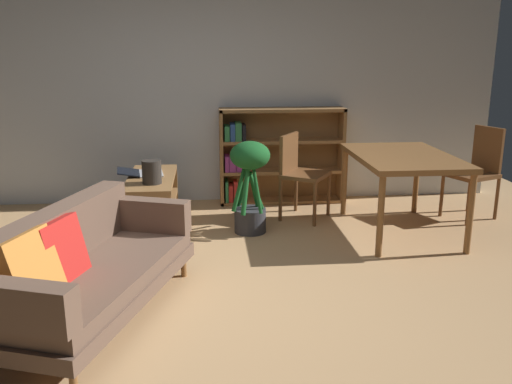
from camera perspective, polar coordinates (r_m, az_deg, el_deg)
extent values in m
plane|color=tan|center=(3.97, -5.86, -11.21)|extent=(8.16, 8.16, 0.00)
cube|color=silver|center=(6.27, -6.00, 11.26)|extent=(6.80, 0.10, 2.70)
cylinder|color=brown|center=(4.35, -7.52, -7.71)|extent=(0.04, 0.04, 0.16)
cylinder|color=brown|center=(3.11, -18.43, -18.22)|extent=(0.04, 0.04, 0.16)
cylinder|color=brown|center=(4.59, -14.62, -6.84)|extent=(0.04, 0.04, 0.16)
cube|color=brown|center=(3.78, -16.26, -9.70)|extent=(1.24, 1.86, 0.10)
cube|color=brown|center=(3.74, -16.37, -8.30)|extent=(1.19, 1.79, 0.10)
cube|color=brown|center=(3.80, -20.20, -4.50)|extent=(0.71, 1.62, 0.37)
cube|color=brown|center=(4.33, -11.38, -2.31)|extent=(0.70, 0.36, 0.25)
cube|color=brown|center=(3.08, -24.01, -10.67)|extent=(0.70, 0.36, 0.25)
cube|color=orange|center=(3.36, -22.53, -7.36)|extent=(0.34, 0.45, 0.41)
cube|color=red|center=(3.59, -19.73, -5.79)|extent=(0.31, 0.42, 0.40)
cube|color=olive|center=(6.02, -10.26, 0.38)|extent=(0.44, 0.04, 0.51)
cube|color=olive|center=(4.97, -11.29, -2.76)|extent=(0.44, 0.04, 0.51)
cube|color=olive|center=(5.50, -10.72, -1.15)|extent=(0.44, 1.09, 0.04)
cube|color=olive|center=(5.43, -10.84, 1.35)|extent=(0.44, 1.13, 0.04)
cube|color=olive|center=(5.56, -10.61, -3.38)|extent=(0.44, 1.09, 0.04)
cube|color=silver|center=(5.55, -10.84, 1.92)|extent=(0.27, 0.37, 0.02)
cube|color=black|center=(5.54, -13.12, 2.06)|extent=(0.26, 0.35, 0.05)
cylinder|color=#2D2823|center=(5.14, -10.78, 2.05)|extent=(0.18, 0.18, 0.22)
cylinder|color=slate|center=(5.13, -10.80, 2.53)|extent=(0.10, 0.10, 0.01)
cylinder|color=#333338|center=(5.29, -0.61, -2.96)|extent=(0.30, 0.30, 0.23)
cylinder|color=#195623|center=(5.21, 0.02, 0.00)|extent=(0.15, 0.05, 0.35)
cylinder|color=#195623|center=(5.25, -0.22, 0.25)|extent=(0.12, 0.11, 0.37)
cylinder|color=#195623|center=(5.31, -1.09, 0.78)|extent=(0.10, 0.26, 0.44)
cylinder|color=#195623|center=(5.26, -1.31, 0.23)|extent=(0.17, 0.16, 0.38)
cylinder|color=#195623|center=(5.14, -1.51, 1.34)|extent=(0.20, 0.11, 0.62)
cylinder|color=#195623|center=(5.08, -1.00, 1.01)|extent=(0.13, 0.25, 0.60)
cylinder|color=#195623|center=(5.11, -0.04, 1.16)|extent=(0.12, 0.20, 0.60)
ellipsoid|color=#195623|center=(5.13, -0.63, 3.84)|extent=(0.38, 0.38, 0.26)
cylinder|color=brown|center=(5.86, 9.16, 1.05)|extent=(0.06, 0.06, 0.71)
cylinder|color=brown|center=(4.72, 12.81, -2.54)|extent=(0.06, 0.06, 0.71)
cylinder|color=brown|center=(6.10, 16.31, 1.18)|extent=(0.06, 0.06, 0.71)
cylinder|color=brown|center=(5.02, 21.36, -2.18)|extent=(0.06, 0.06, 0.71)
cube|color=brown|center=(5.32, 15.05, 3.50)|extent=(0.88, 1.33, 0.05)
cylinder|color=brown|center=(5.83, 7.55, -0.31)|extent=(0.04, 0.04, 0.44)
cylinder|color=brown|center=(5.46, 6.12, -1.32)|extent=(0.04, 0.04, 0.44)
cylinder|color=brown|center=(5.96, 4.16, 0.11)|extent=(0.04, 0.04, 0.44)
cylinder|color=brown|center=(5.60, 2.54, -0.84)|extent=(0.04, 0.04, 0.44)
cube|color=brown|center=(5.65, 5.16, 1.80)|extent=(0.58, 0.59, 0.04)
cube|color=brown|center=(5.68, 3.45, 4.10)|extent=(0.24, 0.36, 0.39)
cylinder|color=brown|center=(5.86, 21.22, -1.18)|extent=(0.04, 0.04, 0.44)
cylinder|color=brown|center=(6.08, 18.73, -0.39)|extent=(0.04, 0.04, 0.44)
cylinder|color=brown|center=(6.17, 23.73, -0.65)|extent=(0.04, 0.04, 0.44)
cylinder|color=brown|center=(6.38, 21.28, 0.08)|extent=(0.04, 0.04, 0.44)
cube|color=brown|center=(6.06, 21.46, 1.66)|extent=(0.57, 0.53, 0.04)
cube|color=brown|center=(6.17, 22.93, 4.13)|extent=(0.17, 0.33, 0.46)
cube|color=olive|center=(6.18, -3.62, 3.66)|extent=(0.04, 0.29, 1.08)
cube|color=olive|center=(6.36, 8.79, 3.84)|extent=(0.04, 0.29, 1.08)
cube|color=olive|center=(6.15, 2.73, 8.53)|extent=(1.40, 0.29, 0.04)
cube|color=olive|center=(6.35, 2.62, -0.84)|extent=(1.40, 0.29, 0.04)
cube|color=olive|center=(6.36, 2.52, 3.99)|extent=(1.37, 0.04, 1.08)
cube|color=olive|center=(6.27, 2.66, 2.23)|extent=(1.37, 0.28, 0.04)
cube|color=olive|center=(6.20, 2.69, 5.33)|extent=(1.37, 0.28, 0.04)
cube|color=#337F47|center=(6.25, -3.07, 0.17)|extent=(0.03, 0.24, 0.23)
cube|color=red|center=(6.25, -2.64, -0.03)|extent=(0.05, 0.21, 0.19)
cube|color=red|center=(6.24, -2.14, 0.15)|extent=(0.04, 0.18, 0.23)
cube|color=#993884|center=(6.17, -3.05, 3.02)|extent=(0.05, 0.22, 0.17)
cube|color=#993884|center=(6.18, -2.48, 3.00)|extent=(0.07, 0.22, 0.17)
cube|color=#993884|center=(6.17, -1.82, 3.21)|extent=(0.06, 0.20, 0.21)
cube|color=#337F47|center=(6.11, -3.05, 6.15)|extent=(0.05, 0.22, 0.17)
cube|color=#2D5199|center=(6.11, -2.47, 6.25)|extent=(0.05, 0.22, 0.19)
cube|color=#337F47|center=(6.12, -1.88, 6.33)|extent=(0.07, 0.23, 0.20)
cube|color=black|center=(6.12, -1.29, 6.23)|extent=(0.04, 0.23, 0.18)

